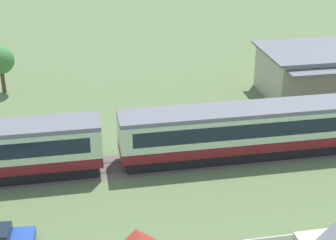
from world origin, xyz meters
TOP-DOWN VIEW (x-y plane):
  - ground_plane at (0.00, 0.00)m, footprint 600.00×600.00m
  - passenger_train at (-4.56, 0.26)m, footprint 65.94×3.17m
  - railway_track at (-4.26, 0.26)m, footprint 98.40×3.60m
  - station_building at (5.79, 11.01)m, footprint 12.09×9.31m
  - yard_tree_1 at (-25.43, 17.27)m, footprint 2.80×2.80m

SIDE VIEW (x-z plane):
  - ground_plane at x=0.00m, z-range 0.00..0.00m
  - railway_track at x=-4.26m, z-range -0.01..0.03m
  - passenger_train at x=-4.56m, z-range 0.22..4.31m
  - station_building at x=5.79m, z-range 0.03..4.75m
  - yard_tree_1 at x=-25.43m, z-range 0.98..5.84m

